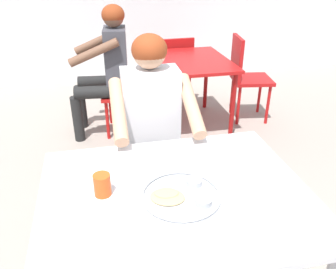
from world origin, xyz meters
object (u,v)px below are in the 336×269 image
at_px(table_foreground, 176,205).
at_px(chair_red_right, 245,73).
at_px(thali_tray, 182,195).
at_px(chair_red_left, 132,87).
at_px(drinking_cup, 102,184).
at_px(diner_foreground, 153,122).
at_px(patron_background, 107,61).
at_px(chair_red_far, 174,65).
at_px(table_background_red, 188,68).
at_px(chair_foreground, 149,142).

xyz_separation_m(table_foreground, chair_red_right, (1.26, 2.09, -0.14)).
relative_size(thali_tray, chair_red_left, 0.43).
height_order(chair_red_left, chair_red_right, chair_red_right).
height_order(drinking_cup, diner_foreground, diner_foreground).
relative_size(chair_red_right, patron_background, 0.72).
relative_size(table_foreground, diner_foreground, 0.93).
bearing_deg(thali_tray, chair_red_right, 59.71).
xyz_separation_m(chair_red_left, chair_red_right, (1.21, 0.03, 0.05)).
distance_m(chair_red_far, patron_background, 1.05).
distance_m(drinking_cup, chair_red_left, 2.06).
bearing_deg(diner_foreground, thali_tray, -90.46).
relative_size(thali_tray, patron_background, 0.27).
height_order(thali_tray, table_background_red, thali_tray).
height_order(drinking_cup, chair_red_right, chair_red_right).
height_order(table_foreground, chair_red_left, chair_red_left).
bearing_deg(table_foreground, patron_background, 94.61).
bearing_deg(chair_red_far, table_background_red, -91.02).
height_order(diner_foreground, chair_red_left, diner_foreground).
height_order(diner_foreground, patron_background, same).
height_order(table_background_red, patron_background, patron_background).
bearing_deg(chair_red_left, table_foreground, -91.47).
xyz_separation_m(chair_foreground, chair_red_left, (0.03, 1.17, -0.02)).
bearing_deg(chair_red_far, thali_tray, -102.70).
height_order(drinking_cup, patron_background, patron_background).
bearing_deg(drinking_cup, chair_red_far, 70.45).
height_order(table_foreground, table_background_red, table_foreground).
height_order(chair_foreground, chair_red_far, chair_foreground).
height_order(chair_foreground, chair_red_right, chair_red_right).
bearing_deg(diner_foreground, chair_red_right, 48.92).
distance_m(thali_tray, chair_red_right, 2.47).
distance_m(chair_red_left, chair_red_far, 0.86).
relative_size(chair_foreground, patron_background, 0.66).
distance_m(thali_tray, chair_foreground, 0.95).
bearing_deg(chair_foreground, drinking_cup, -111.81).
bearing_deg(table_foreground, chair_red_right, 58.92).
relative_size(chair_foreground, table_background_red, 0.88).
distance_m(chair_foreground, patron_background, 1.23).
bearing_deg(chair_red_right, table_foreground, -121.08).
xyz_separation_m(drinking_cup, chair_foreground, (0.33, 0.83, -0.29)).
height_order(table_background_red, chair_red_right, chair_red_right).
xyz_separation_m(drinking_cup, chair_red_far, (0.94, 2.64, -0.31)).
height_order(table_background_red, chair_red_far, chair_red_far).
height_order(thali_tray, chair_red_right, chair_red_right).
distance_m(table_foreground, diner_foreground, 0.68).
relative_size(chair_foreground, chair_red_far, 1.03).
xyz_separation_m(table_foreground, thali_tray, (0.02, -0.04, 0.08)).
bearing_deg(table_background_red, table_foreground, -106.78).
relative_size(chair_red_left, chair_red_right, 0.88).
relative_size(chair_foreground, diner_foreground, 0.66).
height_order(table_foreground, patron_background, patron_background).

